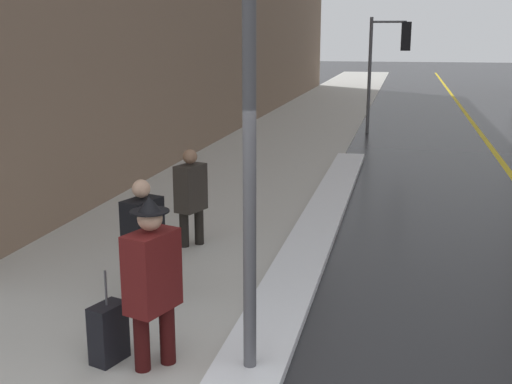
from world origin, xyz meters
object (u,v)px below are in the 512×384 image
object	(u,v)px
lamp_post	(249,97)
pedestrian_nearside	(191,193)
pedestrian_in_glasses	(152,277)
traffic_light_near	(392,50)
rolling_suitcase	(109,333)
pedestrian_trailing	(143,234)

from	to	relation	value
lamp_post	pedestrian_nearside	size ratio (longest dim) A/B	2.87
pedestrian_nearside	pedestrian_in_glasses	bearing A→B (deg)	30.72
traffic_light_near	pedestrian_nearside	distance (m)	13.08
pedestrian_nearside	rolling_suitcase	world-z (taller)	pedestrian_nearside
traffic_light_near	rolling_suitcase	size ratio (longest dim) A/B	3.91
traffic_light_near	lamp_post	bearing A→B (deg)	-96.62
lamp_post	pedestrian_in_glasses	size ratio (longest dim) A/B	2.52
lamp_post	traffic_light_near	distance (m)	16.24
pedestrian_trailing	pedestrian_in_glasses	bearing A→B (deg)	43.31
lamp_post	pedestrian_in_glasses	distance (m)	1.92
traffic_light_near	pedestrian_nearside	xyz separation A→B (m)	(-2.56, -12.69, -1.85)
pedestrian_in_glasses	pedestrian_trailing	bearing A→B (deg)	-136.69
pedestrian_trailing	rolling_suitcase	xyz separation A→B (m)	(0.25, -1.52, -0.53)
lamp_post	pedestrian_in_glasses	bearing A→B (deg)	-176.04
pedestrian_trailing	pedestrian_nearside	world-z (taller)	pedestrian_nearside
pedestrian_trailing	rolling_suitcase	world-z (taller)	pedestrian_trailing
lamp_post	pedestrian_in_glasses	world-z (taller)	lamp_post
pedestrian_in_glasses	pedestrian_trailing	distance (m)	1.69
lamp_post	traffic_light_near	xyz separation A→B (m)	(0.80, 16.22, 0.07)
pedestrian_trailing	pedestrian_nearside	distance (m)	2.08
lamp_post	rolling_suitcase	bearing A→B (deg)	-177.39
lamp_post	traffic_light_near	world-z (taller)	lamp_post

